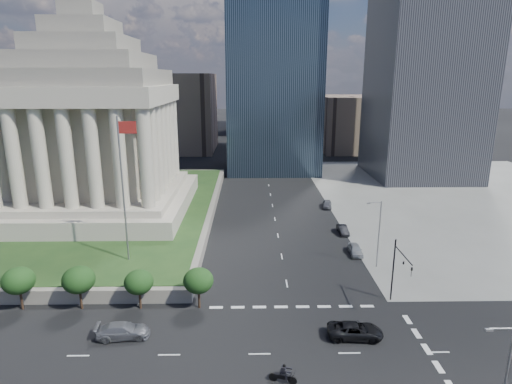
{
  "coord_description": "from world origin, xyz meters",
  "views": [
    {
      "loc": [
        -4.94,
        -31.94,
        26.67
      ],
      "look_at": [
        -4.17,
        16.34,
        13.71
      ],
      "focal_mm": 30.0,
      "sensor_mm": 36.0,
      "label": 1
    }
  ],
  "objects_px": {
    "war_memorial": "(90,107)",
    "flagpole": "(124,182)",
    "street_lamp_north": "(378,230)",
    "parked_sedan_mid": "(343,230)",
    "parked_sedan_near": "(355,250)",
    "parked_sedan_far": "(327,204)",
    "motorcycle_trail": "(283,373)",
    "suv_grey": "(123,331)",
    "street_lamp_south": "(503,379)",
    "pickup_truck": "(355,331)",
    "traffic_signal_ne": "(399,267)"
  },
  "relations": [
    {
      "from": "flagpole",
      "to": "parked_sedan_mid",
      "type": "height_order",
      "value": "flagpole"
    },
    {
      "from": "war_memorial",
      "to": "parked_sedan_far",
      "type": "xyz_separation_m",
      "value": [
        45.5,
        6.43,
        -20.63
      ]
    },
    {
      "from": "parked_sedan_near",
      "to": "parked_sedan_far",
      "type": "height_order",
      "value": "parked_sedan_near"
    },
    {
      "from": "war_memorial",
      "to": "flagpole",
      "type": "bearing_deg",
      "value": -63.11
    },
    {
      "from": "flagpole",
      "to": "street_lamp_south",
      "type": "xyz_separation_m",
      "value": [
        35.16,
        -30.0,
        -7.45
      ]
    },
    {
      "from": "pickup_truck",
      "to": "parked_sedan_near",
      "type": "distance_m",
      "value": 22.58
    },
    {
      "from": "parked_sedan_mid",
      "to": "motorcycle_trail",
      "type": "bearing_deg",
      "value": -111.0
    },
    {
      "from": "traffic_signal_ne",
      "to": "parked_sedan_mid",
      "type": "distance_m",
      "value": 25.51
    },
    {
      "from": "flagpole",
      "to": "suv_grey",
      "type": "height_order",
      "value": "flagpole"
    },
    {
      "from": "war_memorial",
      "to": "parked_sedan_far",
      "type": "relative_size",
      "value": 8.63
    },
    {
      "from": "pickup_truck",
      "to": "parked_sedan_far",
      "type": "height_order",
      "value": "pickup_truck"
    },
    {
      "from": "street_lamp_south",
      "to": "parked_sedan_far",
      "type": "height_order",
      "value": "street_lamp_south"
    },
    {
      "from": "war_memorial",
      "to": "suv_grey",
      "type": "height_order",
      "value": "war_memorial"
    },
    {
      "from": "traffic_signal_ne",
      "to": "street_lamp_south",
      "type": "distance_m",
      "value": 19.72
    },
    {
      "from": "parked_sedan_far",
      "to": "motorcycle_trail",
      "type": "bearing_deg",
      "value": -94.74
    },
    {
      "from": "suv_grey",
      "to": "parked_sedan_mid",
      "type": "height_order",
      "value": "suv_grey"
    },
    {
      "from": "traffic_signal_ne",
      "to": "parked_sedan_far",
      "type": "bearing_deg",
      "value": 91.41
    },
    {
      "from": "traffic_signal_ne",
      "to": "suv_grey",
      "type": "xyz_separation_m",
      "value": [
        -30.87,
        -5.64,
        -4.44
      ]
    },
    {
      "from": "flagpole",
      "to": "motorcycle_trail",
      "type": "bearing_deg",
      "value": -49.42
    },
    {
      "from": "street_lamp_north",
      "to": "parked_sedan_far",
      "type": "relative_size",
      "value": 2.21
    },
    {
      "from": "parked_sedan_near",
      "to": "motorcycle_trail",
      "type": "xyz_separation_m",
      "value": [
        -13.5,
        -28.76,
        0.2
      ]
    },
    {
      "from": "street_lamp_south",
      "to": "parked_sedan_far",
      "type": "xyz_separation_m",
      "value": [
        -1.83,
        60.43,
        -4.89
      ]
    },
    {
      "from": "street_lamp_north",
      "to": "parked_sedan_mid",
      "type": "xyz_separation_m",
      "value": [
        -1.83,
        13.78,
        -4.95
      ]
    },
    {
      "from": "war_memorial",
      "to": "flagpole",
      "type": "xyz_separation_m",
      "value": [
        12.17,
        -24.0,
        -8.29
      ]
    },
    {
      "from": "flagpole",
      "to": "street_lamp_south",
      "type": "relative_size",
      "value": 2.0
    },
    {
      "from": "pickup_truck",
      "to": "flagpole",
      "type": "bearing_deg",
      "value": 62.93
    },
    {
      "from": "street_lamp_south",
      "to": "parked_sedan_far",
      "type": "relative_size",
      "value": 2.21
    },
    {
      "from": "flagpole",
      "to": "parked_sedan_near",
      "type": "relative_size",
      "value": 4.38
    },
    {
      "from": "flagpole",
      "to": "parked_sedan_mid",
      "type": "relative_size",
      "value": 4.65
    },
    {
      "from": "parked_sedan_near",
      "to": "parked_sedan_mid",
      "type": "bearing_deg",
      "value": 91.76
    },
    {
      "from": "war_memorial",
      "to": "street_lamp_south",
      "type": "bearing_deg",
      "value": -48.77
    },
    {
      "from": "traffic_signal_ne",
      "to": "pickup_truck",
      "type": "relative_size",
      "value": 1.37
    },
    {
      "from": "traffic_signal_ne",
      "to": "parked_sedan_mid",
      "type": "bearing_deg",
      "value": 92.28
    },
    {
      "from": "war_memorial",
      "to": "street_lamp_south",
      "type": "xyz_separation_m",
      "value": [
        47.33,
        -54.0,
        -15.74
      ]
    },
    {
      "from": "parked_sedan_near",
      "to": "parked_sedan_far",
      "type": "bearing_deg",
      "value": 91.76
    },
    {
      "from": "pickup_truck",
      "to": "motorcycle_trail",
      "type": "relative_size",
      "value": 2.23
    },
    {
      "from": "parked_sedan_mid",
      "to": "suv_grey",
      "type": "bearing_deg",
      "value": -135.6
    },
    {
      "from": "war_memorial",
      "to": "parked_sedan_far",
      "type": "bearing_deg",
      "value": 8.05
    },
    {
      "from": "street_lamp_north",
      "to": "motorcycle_trail",
      "type": "relative_size",
      "value": 3.81
    },
    {
      "from": "traffic_signal_ne",
      "to": "parked_sedan_near",
      "type": "relative_size",
      "value": 1.75
    },
    {
      "from": "parked_sedan_mid",
      "to": "flagpole",
      "type": "bearing_deg",
      "value": -157.49
    },
    {
      "from": "traffic_signal_ne",
      "to": "pickup_truck",
      "type": "xyz_separation_m",
      "value": [
        -6.33,
        -6.03,
        -4.44
      ]
    },
    {
      "from": "war_memorial",
      "to": "traffic_signal_ne",
      "type": "relative_size",
      "value": 4.88
    },
    {
      "from": "traffic_signal_ne",
      "to": "flagpole",
      "type": "bearing_deg",
      "value": 163.29
    },
    {
      "from": "suv_grey",
      "to": "parked_sedan_near",
      "type": "relative_size",
      "value": 1.23
    },
    {
      "from": "flagpole",
      "to": "parked_sedan_near",
      "type": "distance_m",
      "value": 35.98
    },
    {
      "from": "street_lamp_south",
      "to": "street_lamp_north",
      "type": "distance_m",
      "value": 31.0
    },
    {
      "from": "street_lamp_south",
      "to": "street_lamp_north",
      "type": "relative_size",
      "value": 1.0
    },
    {
      "from": "traffic_signal_ne",
      "to": "suv_grey",
      "type": "relative_size",
      "value": 1.43
    },
    {
      "from": "parked_sedan_mid",
      "to": "parked_sedan_near",
      "type": "bearing_deg",
      "value": -91.4
    }
  ]
}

